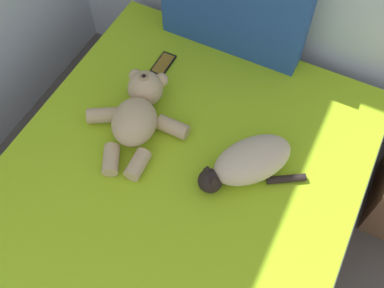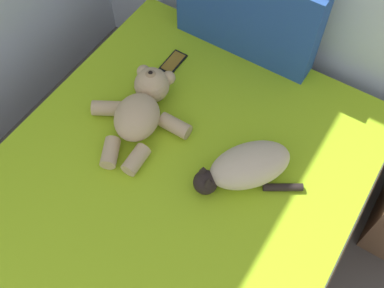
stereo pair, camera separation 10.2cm
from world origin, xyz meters
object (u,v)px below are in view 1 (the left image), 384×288
at_px(patterned_cushion, 234,7).
at_px(bed, 169,217).
at_px(cat, 248,162).
at_px(teddy_bear, 138,113).
at_px(cell_phone, 163,64).

bearing_deg(patterned_cushion, bed, -82.94).
height_order(patterned_cushion, cat, patterned_cushion).
xyz_separation_m(patterned_cushion, teddy_bear, (-0.16, -0.62, -0.16)).
bearing_deg(cat, bed, -136.15).
height_order(patterned_cushion, cell_phone, patterned_cushion).
relative_size(cat, cell_phone, 2.74).
xyz_separation_m(teddy_bear, cell_phone, (-0.07, 0.35, -0.07)).
bearing_deg(teddy_bear, cell_phone, 101.29).
bearing_deg(teddy_bear, cat, -1.31).
distance_m(bed, cell_phone, 0.73).
relative_size(patterned_cushion, cat, 1.71).
distance_m(bed, teddy_bear, 0.49).
distance_m(bed, cat, 0.47).
bearing_deg(patterned_cushion, teddy_bear, -104.94).
height_order(patterned_cushion, teddy_bear, patterned_cushion).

